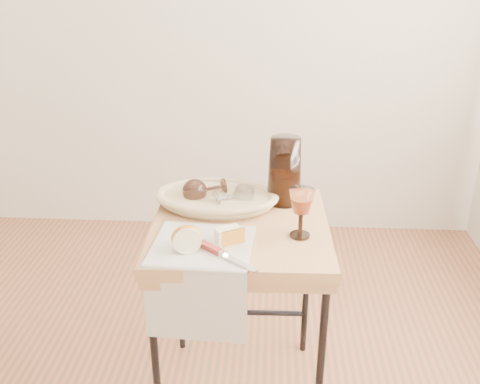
# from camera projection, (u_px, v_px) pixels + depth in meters

# --- Properties ---
(side_table) EXTENTS (0.57, 0.57, 0.71)m
(side_table) POSITION_uv_depth(u_px,v_px,m) (240.00, 315.00, 1.84)
(side_table) COLOR olive
(side_table) RESTS_ON floor
(tea_towel) EXTENTS (0.31, 0.28, 0.01)m
(tea_towel) POSITION_uv_depth(u_px,v_px,m) (203.00, 245.00, 1.56)
(tea_towel) COLOR silver
(tea_towel) RESTS_ON side_table
(bread_basket) EXTENTS (0.38, 0.27, 0.05)m
(bread_basket) POSITION_uv_depth(u_px,v_px,m) (217.00, 200.00, 1.80)
(bread_basket) COLOR #988457
(bread_basket) RESTS_ON side_table
(goblet_lying_a) EXTENTS (0.16, 0.14, 0.08)m
(goblet_lying_a) POSITION_uv_depth(u_px,v_px,m) (207.00, 189.00, 1.81)
(goblet_lying_a) COLOR #4C2D23
(goblet_lying_a) RESTS_ON bread_basket
(goblet_lying_b) EXTENTS (0.14, 0.12, 0.07)m
(goblet_lying_b) POSITION_uv_depth(u_px,v_px,m) (232.00, 196.00, 1.77)
(goblet_lying_b) COLOR white
(goblet_lying_b) RESTS_ON bread_basket
(pitcher) EXTENTS (0.21, 0.27, 0.27)m
(pitcher) POSITION_uv_depth(u_px,v_px,m) (285.00, 170.00, 1.80)
(pitcher) COLOR black
(pitcher) RESTS_ON side_table
(wine_goblet) EXTENTS (0.09, 0.09, 0.16)m
(wine_goblet) POSITION_uv_depth(u_px,v_px,m) (301.00, 213.00, 1.58)
(wine_goblet) COLOR white
(wine_goblet) RESTS_ON side_table
(apple_half) EXTENTS (0.10, 0.06, 0.08)m
(apple_half) POSITION_uv_depth(u_px,v_px,m) (187.00, 238.00, 1.51)
(apple_half) COLOR #AE270D
(apple_half) RESTS_ON tea_towel
(apple_wedge) EXTENTS (0.08, 0.07, 0.05)m
(apple_wedge) POSITION_uv_depth(u_px,v_px,m) (228.00, 235.00, 1.56)
(apple_wedge) COLOR #FFF4C1
(apple_wedge) RESTS_ON tea_towel
(table_knife) EXTENTS (0.18, 0.15, 0.02)m
(table_knife) POSITION_uv_depth(u_px,v_px,m) (225.00, 255.00, 1.49)
(table_knife) COLOR silver
(table_knife) RESTS_ON tea_towel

